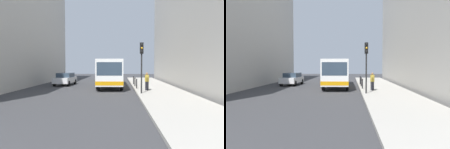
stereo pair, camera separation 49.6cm
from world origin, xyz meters
TOP-DOWN VIEW (x-y plane):
  - ground_plane at (0.00, 0.00)m, footprint 80.00×80.00m
  - sidewalk at (5.40, 0.00)m, footprint 4.40×40.00m
  - building_left at (-11.50, 4.00)m, footprint 7.00×32.00m
  - building_right at (11.50, 4.00)m, footprint 7.00×32.00m
  - bus at (0.75, 4.37)m, footprint 2.74×11.07m
  - car_beside_bus at (-4.75, 5.99)m, footprint 2.06×4.49m
  - traffic_light at (3.55, -2.93)m, footprint 0.28×0.33m
  - bollard_near at (3.45, 0.89)m, footprint 0.11×0.11m
  - bollard_mid at (3.45, 3.35)m, footprint 0.11×0.11m
  - bollard_far at (3.45, 5.81)m, footprint 0.11×0.11m
  - pedestrian_near_signal at (4.26, -0.62)m, footprint 0.38×0.38m

SIDE VIEW (x-z plane):
  - ground_plane at x=0.00m, z-range 0.00..0.00m
  - sidewalk at x=5.40m, z-range 0.00..0.15m
  - bollard_near at x=3.45m, z-range 0.15..1.10m
  - bollard_mid at x=3.45m, z-range 0.15..1.10m
  - bollard_far at x=3.45m, z-range 0.15..1.10m
  - car_beside_bus at x=-4.75m, z-range 0.04..1.52m
  - pedestrian_near_signal at x=4.26m, z-range 0.14..1.76m
  - bus at x=0.75m, z-range 0.23..3.23m
  - traffic_light at x=3.55m, z-range 0.96..5.06m
  - building_left at x=-11.50m, z-range 0.00..13.99m
  - building_right at x=11.50m, z-range 0.00..15.14m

